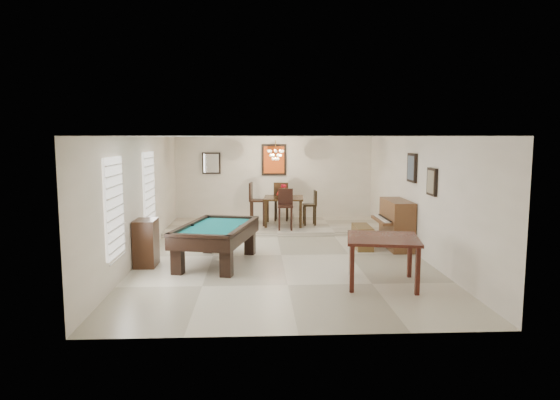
{
  "coord_description": "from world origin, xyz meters",
  "views": [
    {
      "loc": [
        -0.54,
        -10.75,
        2.59
      ],
      "look_at": [
        0.0,
        0.6,
        1.15
      ],
      "focal_mm": 32.0,
      "sensor_mm": 36.0,
      "label": 1
    }
  ],
  "objects": [
    {
      "name": "ground_plane",
      "position": [
        0.0,
        0.0,
        -0.01
      ],
      "size": [
        6.0,
        9.0,
        0.02
      ],
      "primitive_type": "cube",
      "color": "beige"
    },
    {
      "name": "piano_bench",
      "position": [
        1.93,
        0.63,
        0.26
      ],
      "size": [
        0.4,
        0.96,
        0.53
      ],
      "primitive_type": "cube",
      "rotation": [
        0.0,
        0.0,
        -0.03
      ],
      "color": "brown",
      "rests_on": "ground_plane"
    },
    {
      "name": "right_picture_lower",
      "position": [
        2.96,
        -1.0,
        1.7
      ],
      "size": [
        0.06,
        0.45,
        0.55
      ],
      "primitive_type": "cube",
      "color": "gray",
      "rests_on": "wall_right"
    },
    {
      "name": "dining_chair_south",
      "position": [
        0.23,
        2.41,
        0.66
      ],
      "size": [
        0.42,
        0.42,
        1.09
      ],
      "primitive_type": null,
      "rotation": [
        0.0,
        0.0,
        -0.05
      ],
      "color": "black",
      "rests_on": "dining_step"
    },
    {
      "name": "upright_piano",
      "position": [
        2.6,
        0.6,
        0.57
      ],
      "size": [
        0.76,
        1.36,
        1.13
      ],
      "primitive_type": null,
      "color": "brown",
      "rests_on": "ground_plane"
    },
    {
      "name": "dining_chair_west",
      "position": [
        -0.5,
        3.14,
        0.72
      ],
      "size": [
        0.5,
        0.5,
        1.21
      ],
      "primitive_type": null,
      "rotation": [
        0.0,
        0.0,
        1.44
      ],
      "color": "black",
      "rests_on": "dining_step"
    },
    {
      "name": "wall_front",
      "position": [
        0.0,
        -4.5,
        1.3
      ],
      "size": [
        6.0,
        0.04,
        2.6
      ],
      "primitive_type": "cube",
      "color": "silver",
      "rests_on": "ground_plane"
    },
    {
      "name": "chandelier",
      "position": [
        0.0,
        3.2,
        2.2
      ],
      "size": [
        0.44,
        0.44,
        0.6
      ],
      "primitive_type": null,
      "color": "#FFE5B2",
      "rests_on": "ceiling"
    },
    {
      "name": "wall_back",
      "position": [
        0.0,
        4.5,
        1.3
      ],
      "size": [
        6.0,
        0.04,
        2.6
      ],
      "primitive_type": "cube",
      "color": "silver",
      "rests_on": "ground_plane"
    },
    {
      "name": "window_left_rear",
      "position": [
        -2.97,
        0.6,
        1.4
      ],
      "size": [
        0.06,
        1.0,
        1.7
      ],
      "primitive_type": "cube",
      "color": "white",
      "rests_on": "wall_left"
    },
    {
      "name": "window_left_front",
      "position": [
        -2.97,
        -2.2,
        1.4
      ],
      "size": [
        0.06,
        1.0,
        1.7
      ],
      "primitive_type": "cube",
      "color": "white",
      "rests_on": "wall_left"
    },
    {
      "name": "wall_left",
      "position": [
        -3.0,
        0.0,
        1.3
      ],
      "size": [
        0.04,
        9.0,
        2.6
      ],
      "primitive_type": "cube",
      "color": "silver",
      "rests_on": "ground_plane"
    },
    {
      "name": "dining_chair_east",
      "position": [
        0.96,
        3.12,
        0.61
      ],
      "size": [
        0.37,
        0.37,
        0.97
      ],
      "primitive_type": null,
      "rotation": [
        0.0,
        0.0,
        -1.55
      ],
      "color": "black",
      "rests_on": "dining_step"
    },
    {
      "name": "flower_vase",
      "position": [
        0.22,
        3.14,
        1.16
      ],
      "size": [
        0.16,
        0.16,
        0.26
      ],
      "primitive_type": null,
      "rotation": [
        0.0,
        0.0,
        -0.06
      ],
      "color": "#A70E1F",
      "rests_on": "dining_table"
    },
    {
      "name": "apothecary_chest",
      "position": [
        -2.77,
        -0.78,
        0.47
      ],
      "size": [
        0.42,
        0.63,
        0.94
      ],
      "primitive_type": "cube",
      "color": "black",
      "rests_on": "ground_plane"
    },
    {
      "name": "back_mirror",
      "position": [
        -1.9,
        4.46,
        1.8
      ],
      "size": [
        0.55,
        0.06,
        0.65
      ],
      "primitive_type": "cube",
      "color": "white",
      "rests_on": "wall_back"
    },
    {
      "name": "pool_table",
      "position": [
        -1.37,
        -0.66,
        0.38
      ],
      "size": [
        1.74,
        2.53,
        0.77
      ],
      "primitive_type": null,
      "rotation": [
        0.0,
        0.0,
        -0.23
      ],
      "color": "black",
      "rests_on": "ground_plane"
    },
    {
      "name": "dining_step",
      "position": [
        0.0,
        3.25,
        0.06
      ],
      "size": [
        6.0,
        2.5,
        0.12
      ],
      "primitive_type": "cube",
      "color": "beige",
      "rests_on": "ground_plane"
    },
    {
      "name": "back_painting",
      "position": [
        0.0,
        4.46,
        1.9
      ],
      "size": [
        0.75,
        0.06,
        0.95
      ],
      "primitive_type": "cube",
      "color": "#D84C14",
      "rests_on": "wall_back"
    },
    {
      "name": "wall_right",
      "position": [
        3.0,
        0.0,
        1.3
      ],
      "size": [
        0.04,
        9.0,
        2.6
      ],
      "primitive_type": "cube",
      "color": "silver",
      "rests_on": "ground_plane"
    },
    {
      "name": "dining_chair_north",
      "position": [
        0.2,
        3.93,
        0.69
      ],
      "size": [
        0.47,
        0.47,
        1.15
      ],
      "primitive_type": null,
      "rotation": [
        0.0,
        0.0,
        3.02
      ],
      "color": "black",
      "rests_on": "dining_step"
    },
    {
      "name": "square_table",
      "position": [
        1.66,
        -2.28,
        0.42
      ],
      "size": [
        1.43,
        1.43,
        0.85
      ],
      "primitive_type": null,
      "rotation": [
        0.0,
        0.0,
        -0.18
      ],
      "color": "#37140D",
      "rests_on": "ground_plane"
    },
    {
      "name": "right_picture_upper",
      "position": [
        2.96,
        0.3,
        1.9
      ],
      "size": [
        0.06,
        0.55,
        0.65
      ],
      "primitive_type": "cube",
      "color": "slate",
      "rests_on": "wall_right"
    },
    {
      "name": "ceiling",
      "position": [
        0.0,
        0.0,
        2.6
      ],
      "size": [
        6.0,
        9.0,
        0.04
      ],
      "primitive_type": "cube",
      "color": "white",
      "rests_on": "wall_back"
    },
    {
      "name": "dining_table",
      "position": [
        0.22,
        3.14,
        0.57
      ],
      "size": [
        1.18,
        1.18,
        0.91
      ],
      "primitive_type": null,
      "rotation": [
        0.0,
        0.0,
        -0.08
      ],
      "color": "black",
      "rests_on": "dining_step"
    }
  ]
}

